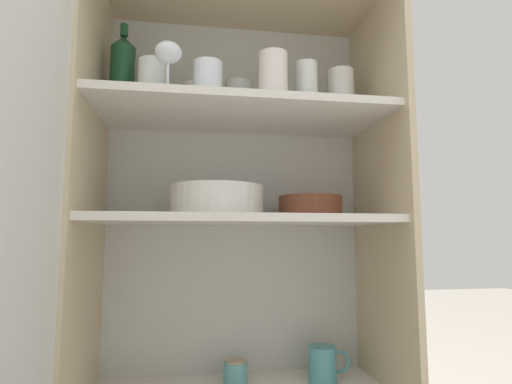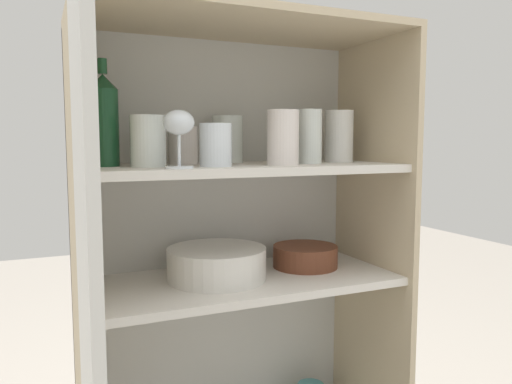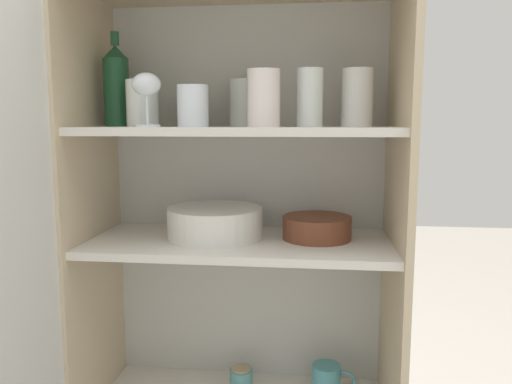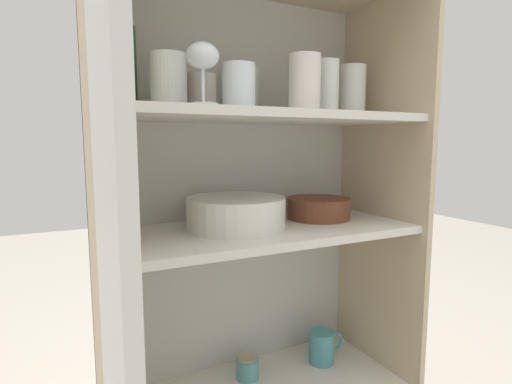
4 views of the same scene
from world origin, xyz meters
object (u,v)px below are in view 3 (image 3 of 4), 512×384
Objects in this scene: plate_stack_white at (215,223)px; storage_jar at (241,379)px; mixing_bowl_large at (317,226)px; coffee_mug_primary at (327,382)px; wine_bottle at (116,86)px.

storage_jar is (0.06, 0.06, -0.47)m from plate_stack_white.
coffee_mug_primary is at bearing 25.45° from mixing_bowl_large.
plate_stack_white reaches higher than mixing_bowl_large.
plate_stack_white is at bearing -173.23° from coffee_mug_primary.
plate_stack_white reaches higher than coffee_mug_primary.
mixing_bowl_large is 1.49× the size of coffee_mug_primary.
plate_stack_white is at bearing -134.23° from storage_jar.
storage_jar is (-0.24, 0.02, -0.02)m from coffee_mug_primary.
storage_jar is (-0.21, 0.04, -0.46)m from mixing_bowl_large.
coffee_mug_primary is at bearing 1.76° from wine_bottle.
wine_bottle reaches higher than plate_stack_white.
wine_bottle is at bearing -172.59° from storage_jar.
coffee_mug_primary is (0.30, 0.04, -0.45)m from plate_stack_white.
coffee_mug_primary is 1.84× the size of storage_jar.
mixing_bowl_large is 0.44m from coffee_mug_primary.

